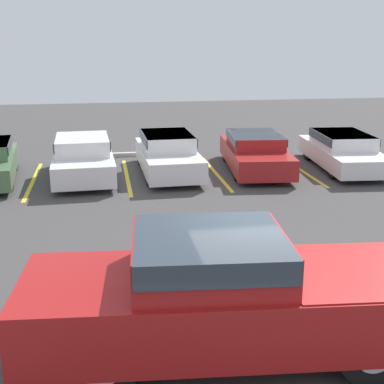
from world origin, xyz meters
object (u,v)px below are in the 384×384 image
object	(u,v)px
pickup_truck	(231,294)
wheel_stop_curb	(123,155)
parked_sedan_b	(83,157)
parked_sedan_e	(342,149)
parked_sedan_c	(168,152)
parked_sedan_d	(255,151)

from	to	relation	value
pickup_truck	wheel_stop_curb	size ratio (longest dim) A/B	3.45
parked_sedan_b	parked_sedan_e	distance (m)	8.64
pickup_truck	parked_sedan_c	world-z (taller)	pickup_truck
parked_sedan_b	parked_sedan_d	size ratio (longest dim) A/B	0.89
pickup_truck	parked_sedan_d	distance (m)	10.98
parked_sedan_e	parked_sedan_c	bearing A→B (deg)	-87.17
parked_sedan_d	parked_sedan_e	size ratio (longest dim) A/B	0.98
parked_sedan_c	parked_sedan_e	size ratio (longest dim) A/B	0.93
pickup_truck	parked_sedan_e	bearing A→B (deg)	62.99
parked_sedan_b	parked_sedan_e	size ratio (longest dim) A/B	0.88
pickup_truck	parked_sedan_e	world-z (taller)	pickup_truck
parked_sedan_c	parked_sedan_e	xyz separation A→B (m)	(5.94, -0.22, -0.05)
pickup_truck	parked_sedan_e	xyz separation A→B (m)	(6.36, 10.23, -0.24)
parked_sedan_d	wheel_stop_curb	size ratio (longest dim) A/B	2.83
parked_sedan_b	parked_sedan_d	distance (m)	5.64
parked_sedan_d	wheel_stop_curb	bearing A→B (deg)	-118.28
pickup_truck	parked_sedan_e	distance (m)	12.05
parked_sedan_b	wheel_stop_curb	xyz separation A→B (m)	(1.37, 3.04, -0.62)
parked_sedan_e	pickup_truck	bearing A→B (deg)	-26.90
wheel_stop_curb	parked_sedan_e	bearing A→B (deg)	-23.05
parked_sedan_d	wheel_stop_curb	distance (m)	5.17
pickup_truck	wheel_stop_curb	xyz separation A→B (m)	(-0.91, 13.33, -0.81)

